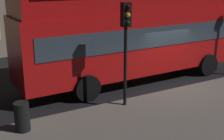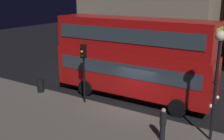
% 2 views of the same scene
% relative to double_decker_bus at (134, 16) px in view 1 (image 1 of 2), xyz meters
% --- Properties ---
extents(ground_plane, '(80.00, 80.00, 0.00)m').
position_rel_double_decker_bus_xyz_m(ground_plane, '(1.07, -1.32, -3.07)').
color(ground_plane, black).
extents(double_decker_bus, '(11.09, 2.91, 5.47)m').
position_rel_double_decker_bus_xyz_m(double_decker_bus, '(0.00, 0.00, 0.00)').
color(double_decker_bus, '#B20F0F').
rests_on(double_decker_bus, ground).
extents(traffic_light_near_kerb, '(0.33, 0.37, 3.83)m').
position_rel_double_decker_bus_xyz_m(traffic_light_near_kerb, '(-2.04, -2.62, -0.19)').
color(traffic_light_near_kerb, black).
rests_on(traffic_light_near_kerb, sidewalk_slab).
extents(litter_bin, '(0.48, 0.48, 0.94)m').
position_rel_double_decker_bus_xyz_m(litter_bin, '(-5.93, -2.76, -2.48)').
color(litter_bin, black).
rests_on(litter_bin, sidewalk_slab).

